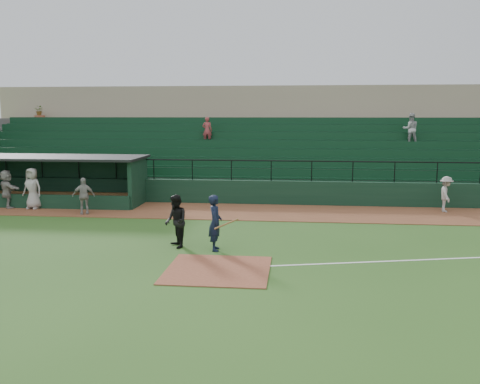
# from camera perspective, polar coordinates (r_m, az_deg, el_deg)

# --- Properties ---
(ground) EXTENTS (90.00, 90.00, 0.00)m
(ground) POSITION_cam_1_polar(r_m,az_deg,el_deg) (16.12, -1.94, -7.61)
(ground) COLOR #29501A
(ground) RESTS_ON ground
(warning_track) EXTENTS (40.00, 4.00, 0.03)m
(warning_track) POSITION_cam_1_polar(r_m,az_deg,el_deg) (23.85, 0.78, -2.21)
(warning_track) COLOR brown
(warning_track) RESTS_ON ground
(home_plate_dirt) EXTENTS (3.00, 3.00, 0.03)m
(home_plate_dirt) POSITION_cam_1_polar(r_m,az_deg,el_deg) (15.17, -2.48, -8.61)
(home_plate_dirt) COLOR brown
(home_plate_dirt) RESTS_ON ground
(foul_line) EXTENTS (17.49, 4.44, 0.01)m
(foul_line) POSITION_cam_1_polar(r_m,az_deg,el_deg) (18.07, 24.84, -6.61)
(foul_line) COLOR white
(foul_line) RESTS_ON ground
(stadium_structure) EXTENTS (38.00, 13.08, 6.40)m
(stadium_structure) POSITION_cam_1_polar(r_m,az_deg,el_deg) (31.93, 2.23, 4.69)
(stadium_structure) COLOR black
(stadium_structure) RESTS_ON ground
(dugout) EXTENTS (8.90, 3.20, 2.42)m
(dugout) POSITION_cam_1_polar(r_m,az_deg,el_deg) (27.78, -19.35, 1.60)
(dugout) COLOR black
(dugout) RESTS_ON ground
(batter_at_plate) EXTENTS (1.07, 0.74, 1.87)m
(batter_at_plate) POSITION_cam_1_polar(r_m,az_deg,el_deg) (17.11, -2.76, -3.42)
(batter_at_plate) COLOR black
(batter_at_plate) RESTS_ON ground
(umpire) EXTENTS (1.03, 1.10, 1.81)m
(umpire) POSITION_cam_1_polar(r_m,az_deg,el_deg) (17.60, -7.12, -3.24)
(umpire) COLOR black
(umpire) RESTS_ON ground
(runner) EXTENTS (0.72, 1.12, 1.65)m
(runner) POSITION_cam_1_polar(r_m,az_deg,el_deg) (25.48, 21.86, -0.22)
(runner) COLOR #A09B96
(runner) RESTS_ON warning_track
(dugout_player_a) EXTENTS (1.05, 0.72, 1.65)m
(dugout_player_a) POSITION_cam_1_polar(r_m,az_deg,el_deg) (24.21, -16.95, -0.41)
(dugout_player_a) COLOR #9F9A95
(dugout_player_a) RESTS_ON warning_track
(dugout_player_b) EXTENTS (1.04, 0.76, 1.95)m
(dugout_player_b) POSITION_cam_1_polar(r_m,az_deg,el_deg) (26.32, -22.01, 0.37)
(dugout_player_b) COLOR #A8A39D
(dugout_player_b) RESTS_ON warning_track
(dugout_player_c) EXTENTS (1.68, 1.45, 1.83)m
(dugout_player_c) POSITION_cam_1_polar(r_m,az_deg,el_deg) (27.09, -24.42, 0.32)
(dugout_player_c) COLOR #9B9791
(dugout_player_c) RESTS_ON warning_track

